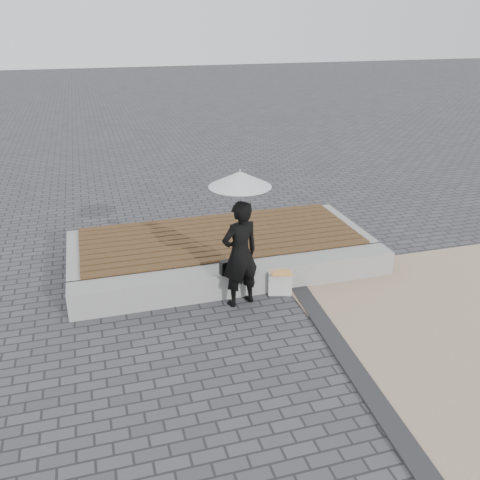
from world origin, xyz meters
The scene contains 10 objects.
ground centered at (0.00, 0.00, 0.00)m, with size 80.00×80.00×0.00m, color #46454A.
edging_band centered at (0.75, -0.50, 0.02)m, with size 0.25×5.20×0.04m, color #2B2B2D.
seating_ledge centered at (0.00, 1.60, 0.20)m, with size 5.00×0.45×0.40m, color gray.
timber_platform centered at (0.00, 2.80, 0.20)m, with size 5.00×2.00×0.40m, color #A4A39E.
timber_decking centered at (0.00, 2.80, 0.42)m, with size 4.60×2.00×0.04m, color brown, non-canonical shape.
woman centered at (-0.11, 1.22, 0.79)m, with size 0.57×0.38×1.57m, color black.
parasol centered at (-0.11, 1.22, 1.88)m, with size 0.85×0.85×1.08m.
handbag centered at (-0.20, 1.44, 0.50)m, with size 0.30×0.10×0.21m, color black.
canvas_tote centered at (0.55, 1.32, 0.18)m, with size 0.35×0.15×0.37m, color silver.
magazine centered at (0.55, 1.27, 0.37)m, with size 0.30×0.22×0.01m, color #DE5940.
Camera 1 is at (-2.01, -5.21, 3.87)m, focal length 39.45 mm.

